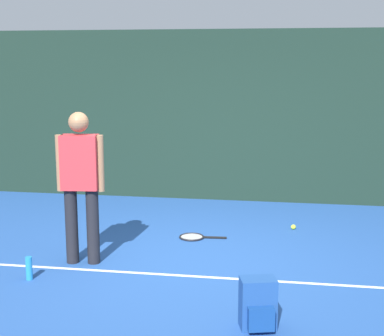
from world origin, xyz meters
The scene contains 8 objects.
ground_plane centered at (0.00, 0.00, 0.00)m, with size 12.00×12.00×0.00m, color #234C93.
back_fence centered at (0.00, 3.00, 1.36)m, with size 10.00×0.10×2.73m, color #192D23.
court_line centered at (0.00, -0.47, 0.00)m, with size 9.00×0.05×0.00m, color white.
tennis_player centered at (-1.13, -0.25, 0.97)m, with size 0.53×0.26×1.70m.
tennis_racket centered at (-0.05, 0.85, 0.01)m, with size 0.62×0.34×0.03m.
backpack centered at (0.89, -1.56, 0.21)m, with size 0.34×0.34×0.44m.
tennis_ball_near_player centered at (1.21, 1.45, 0.03)m, with size 0.07×0.07×0.07m, color #CCE033.
water_bottle centered at (-1.51, -0.83, 0.12)m, with size 0.07×0.07×0.25m, color #268CD8.
Camera 1 is at (1.09, -6.17, 2.25)m, focal length 54.00 mm.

